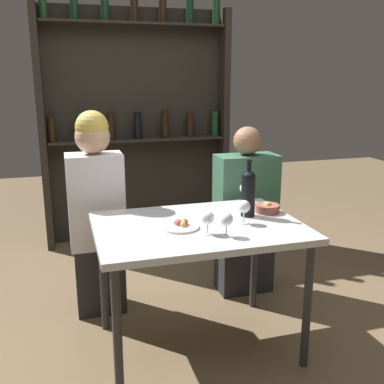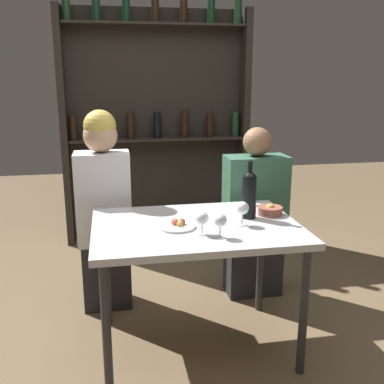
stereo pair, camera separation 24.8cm
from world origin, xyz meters
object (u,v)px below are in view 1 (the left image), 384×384
Objects in this scene: wine_glass_3 at (244,189)px; snack_bowl at (267,208)px; wine_glass_2 at (244,207)px; wine_bottle at (248,191)px; seated_person_right at (245,217)px; food_plate_0 at (181,226)px; wine_glass_1 at (226,220)px; seated_person_left at (97,215)px; wine_glass_0 at (207,219)px.

wine_glass_3 is 0.24m from snack_bowl.
snack_bowl is at bearing 35.30° from wine_glass_2.
wine_bottle is 0.19m from snack_bowl.
seated_person_right reaches higher than wine_bottle.
food_plate_0 is at bearing -135.74° from seated_person_right.
seated_person_right reaches higher than wine_glass_1.
snack_bowl is 0.11× the size of seated_person_left.
seated_person_right is at bearing 60.80° from wine_glass_1.
seated_person_right is at bearing -0.00° from seated_person_left.
snack_bowl is 0.54m from seated_person_right.
seated_person_right is at bearing 44.26° from food_plate_0.
seated_person_left reaches higher than wine_glass_3.
seated_person_right is at bearing 67.80° from wine_bottle.
wine_glass_3 is (0.16, 0.38, -0.00)m from wine_glass_2.
wine_glass_3 is at bearing -16.63° from seated_person_left.
wine_glass_2 is (-0.07, -0.12, -0.05)m from wine_bottle.
seated_person_left is (-0.94, 0.49, -0.10)m from snack_bowl.
wine_glass_1 is 1.00m from seated_person_left.
wine_glass_2 is 1.05× the size of wine_glass_3.
wine_glass_1 is at bearing -54.68° from seated_person_left.
wine_glass_3 is at bearing 71.35° from wine_bottle.
wine_glass_3 is (0.09, 0.26, -0.06)m from wine_bottle.
wine_glass_3 is 0.09× the size of seated_person_left.
seated_person_left reaches higher than snack_bowl.
wine_glass_1 is 0.86× the size of snack_bowl.
wine_glass_3 reaches higher than snack_bowl.
wine_bottle is 1.66× the size of food_plate_0.
wine_bottle is 2.63× the size of wine_glass_3.
wine_glass_3 is 0.40m from seated_person_right.
wine_bottle is at bearing 12.70° from food_plate_0.
wine_glass_1 is (0.08, -0.06, 0.00)m from wine_glass_0.
seated_person_right is (0.45, 0.80, -0.27)m from wine_glass_1.
food_plate_0 is (-0.10, 0.13, -0.07)m from wine_glass_0.
seated_person_right reaches higher than wine_glass_2.
seated_person_right is (1.02, -0.00, -0.11)m from seated_person_left.
seated_person_left reaches higher than wine_glass_1.
seated_person_left is (-0.89, 0.27, -0.17)m from wine_glass_3.
snack_bowl reaches higher than food_plate_0.
wine_glass_3 is at bearing 49.81° from wine_glass_0.
wine_bottle is 0.37m from wine_glass_1.
wine_glass_1 is 0.49m from snack_bowl.
food_plate_0 is at bearing 176.06° from wine_glass_2.
wine_glass_2 reaches higher than wine_glass_0.
wine_glass_2 is (0.16, 0.16, 0.01)m from wine_glass_1.
wine_glass_1 reaches higher than wine_glass_0.
seated_person_right is at bearing 65.83° from wine_glass_2.
wine_glass_1 is 0.63m from wine_glass_3.
wine_bottle is 2.52× the size of wine_glass_2.
seated_person_left is at bearing 163.37° from wine_glass_3.
food_plate_0 is at bearing -167.25° from snack_bowl.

